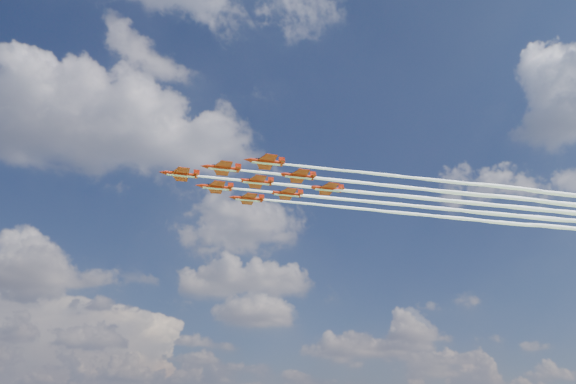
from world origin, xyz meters
name	(u,v)px	position (x,y,z in m)	size (l,w,h in m)	color
jet_lead	(428,199)	(58.40, -2.73, 88.27)	(160.91, 9.68, 2.82)	#A61E09
jet_row2_port	(471,194)	(69.43, -9.42, 88.27)	(160.91, 9.68, 2.82)	#A61E09
jet_row2_starb	(448,209)	(69.18, 4.37, 88.27)	(160.91, 9.68, 2.82)	#A61E09
jet_row3_port	(515,189)	(80.46, -16.11, 88.27)	(160.91, 9.68, 2.82)	#A61E09
jet_row3_centre	(490,205)	(80.21, -2.33, 88.27)	(160.91, 9.68, 2.82)	#A61E09
jet_row3_starb	(467,219)	(79.96, 11.46, 88.27)	(160.91, 9.68, 2.82)	#A61E09
jet_row4_port	(533,200)	(91.24, -9.02, 88.27)	(160.91, 9.68, 2.82)	#A61E09
jet_row4_starb	(507,215)	(90.99, 4.77, 88.27)	(160.91, 9.68, 2.82)	#A61E09
jet_tail	(548,211)	(102.02, -1.92, 88.27)	(160.91, 9.68, 2.82)	#A61E09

